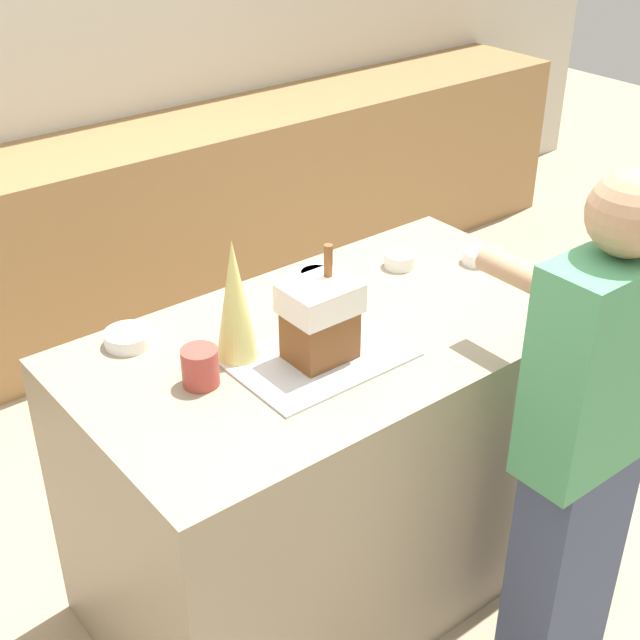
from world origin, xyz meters
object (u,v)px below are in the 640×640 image
(baking_tray, at_px, (320,358))
(candy_bowl_beside_tree, at_px, (400,259))
(mug, at_px, (200,367))
(candy_bowl_center_rear, at_px, (477,256))
(person, at_px, (586,442))
(candy_bowl_front_corner, at_px, (317,278))
(gingerbread_house, at_px, (320,319))
(decorative_tree, at_px, (235,301))
(candy_bowl_far_right, at_px, (128,337))

(baking_tray, distance_m, candy_bowl_beside_tree, 0.62)
(candy_bowl_beside_tree, relative_size, mug, 0.97)
(candy_bowl_center_rear, bearing_deg, baking_tray, -169.76)
(person, bearing_deg, candy_bowl_front_corner, 101.64)
(candy_bowl_beside_tree, height_order, mug, mug)
(gingerbread_house, relative_size, decorative_tree, 0.88)
(decorative_tree, relative_size, candy_bowl_center_rear, 3.68)
(baking_tray, distance_m, person, 0.74)
(candy_bowl_beside_tree, relative_size, candy_bowl_front_corner, 0.84)
(candy_bowl_front_corner, bearing_deg, gingerbread_house, -127.04)
(baking_tray, bearing_deg, gingerbread_house, 27.20)
(decorative_tree, relative_size, mug, 3.38)
(baking_tray, distance_m, decorative_tree, 0.28)
(decorative_tree, distance_m, candy_bowl_front_corner, 0.49)
(candy_bowl_far_right, bearing_deg, decorative_tree, -51.02)
(gingerbread_house, bearing_deg, decorative_tree, 140.03)
(candy_bowl_center_rear, relative_size, candy_bowl_far_right, 0.72)
(candy_bowl_beside_tree, distance_m, candy_bowl_far_right, 0.93)
(gingerbread_house, relative_size, candy_bowl_front_corner, 2.58)
(baking_tray, height_order, candy_bowl_center_rear, candy_bowl_center_rear)
(candy_bowl_far_right, bearing_deg, candy_bowl_center_rear, -12.51)
(decorative_tree, xyz_separation_m, candy_bowl_far_right, (-0.20, 0.25, -0.15))
(candy_bowl_beside_tree, bearing_deg, mug, -168.48)
(candy_bowl_beside_tree, bearing_deg, candy_bowl_front_corner, 168.44)
(mug, bearing_deg, person, -41.59)
(baking_tray, relative_size, candy_bowl_center_rear, 4.90)
(candy_bowl_front_corner, height_order, candy_bowl_far_right, candy_bowl_front_corner)
(gingerbread_house, xyz_separation_m, candy_bowl_beside_tree, (0.55, 0.28, -0.10))
(gingerbread_house, bearing_deg, baking_tray, -152.80)
(mug, xyz_separation_m, person, (0.76, -0.67, -0.20))
(candy_bowl_center_rear, xyz_separation_m, person, (-0.33, -0.71, -0.17))
(candy_bowl_beside_tree, relative_size, person, 0.06)
(candy_bowl_beside_tree, bearing_deg, candy_bowl_center_rear, -32.16)
(baking_tray, height_order, candy_bowl_far_right, candy_bowl_far_right)
(baking_tray, bearing_deg, candy_bowl_far_right, 133.50)
(candy_bowl_front_corner, height_order, mug, mug)
(decorative_tree, height_order, person, person)
(candy_bowl_center_rear, xyz_separation_m, candy_bowl_front_corner, (-0.51, 0.20, 0.00))
(candy_bowl_far_right, bearing_deg, candy_bowl_beside_tree, -7.17)
(decorative_tree, bearing_deg, gingerbread_house, -39.97)
(decorative_tree, xyz_separation_m, person, (0.61, -0.72, -0.33))
(candy_bowl_center_rear, distance_m, mug, 1.08)
(baking_tray, bearing_deg, candy_bowl_front_corner, 52.93)
(gingerbread_house, height_order, candy_bowl_front_corner, gingerbread_house)
(gingerbread_house, height_order, candy_bowl_center_rear, gingerbread_house)
(baking_tray, bearing_deg, decorative_tree, 139.92)
(candy_bowl_far_right, bearing_deg, gingerbread_house, -46.45)
(candy_bowl_center_rear, bearing_deg, person, -114.64)
(gingerbread_house, height_order, mug, gingerbread_house)
(baking_tray, distance_m, mug, 0.33)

